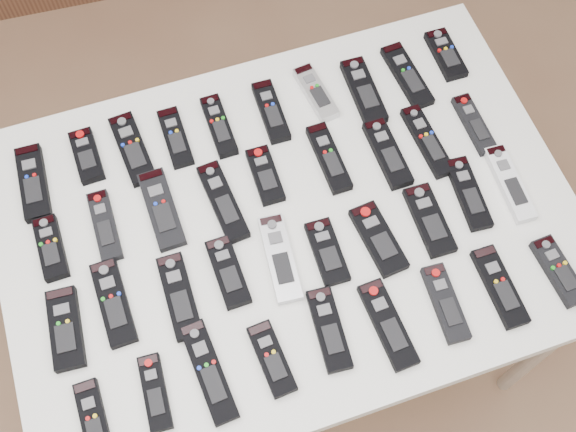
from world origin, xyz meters
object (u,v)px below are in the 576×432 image
object	(u,v)px
remote_33	(329,329)
remote_35	(445,303)
remote_23	(280,258)
remote_29	(94,423)
remote_19	(66,329)
remote_31	(209,372)
remote_7	(364,91)
remote_15	(329,158)
remote_14	(265,175)
remote_32	(272,359)
remote_22	(228,272)
remote_21	(179,296)
remote_34	(388,324)
remote_17	(427,141)
remote_8	(407,76)
remote_26	(429,220)
remote_18	(474,124)
remote_10	(51,248)
remote_4	(219,126)
remote_11	(105,226)
remote_5	(271,112)
remote_13	(223,202)
remote_1	(87,156)
remote_28	(510,183)
remote_36	(500,287)
remote_25	(378,239)
remote_2	(133,149)
table	(288,231)
remote_27	(468,193)
remote_6	(316,93)
remote_24	(327,252)
remote_16	(388,153)
remote_37	(559,271)
remote_30	(155,393)
remote_0	(33,183)
remote_9	(446,55)
remote_3	(175,138)

from	to	relation	value
remote_33	remote_35	bearing A→B (deg)	-1.26
remote_23	remote_29	distance (m)	0.49
remote_19	remote_31	bearing A→B (deg)	-31.14
remote_7	remote_15	world-z (taller)	same
remote_14	remote_32	size ratio (longest dim) A/B	0.93
remote_15	remote_22	world-z (taller)	same
remote_21	remote_34	xyz separation A→B (m)	(0.38, -0.19, 0.00)
remote_15	remote_17	size ratio (longest dim) A/B	0.92
remote_8	remote_26	bearing A→B (deg)	-109.58
remote_18	remote_10	bearing A→B (deg)	179.55
remote_22	remote_4	bearing A→B (deg)	75.35
remote_21	remote_11	bearing A→B (deg)	119.21
remote_5	remote_13	xyz separation A→B (m)	(-0.17, -0.19, 0.00)
remote_1	remote_19	distance (m)	0.41
remote_21	remote_28	distance (m)	0.77
remote_4	remote_22	xyz separation A→B (m)	(-0.08, -0.36, 0.00)
remote_36	remote_25	bearing A→B (deg)	137.60
remote_14	remote_2	bearing A→B (deg)	149.41
remote_22	remote_35	world-z (taller)	same
remote_21	remote_22	distance (m)	0.11
remote_1	remote_15	bearing A→B (deg)	-20.81
remote_19	remote_28	distance (m)	1.00
remote_10	remote_33	xyz separation A→B (m)	(0.50, -0.36, -0.00)
table	remote_18	world-z (taller)	remote_18
remote_1	remote_8	size ratio (longest dim) A/B	0.72
remote_18	remote_19	distance (m)	1.01
remote_27	remote_26	bearing A→B (deg)	-158.50
remote_2	remote_6	xyz separation A→B (m)	(0.45, 0.01, 0.00)
remote_24	remote_32	xyz separation A→B (m)	(-0.18, -0.18, 0.00)
remote_4	remote_35	world-z (taller)	same
remote_31	remote_16	bearing A→B (deg)	29.58
remote_1	remote_35	world-z (taller)	same
remote_15	remote_19	bearing A→B (deg)	-163.20
remote_21	remote_37	world-z (taller)	remote_37
remote_13	remote_34	distance (m)	0.44
remote_7	remote_5	bearing A→B (deg)	177.48
remote_1	remote_36	world-z (taller)	remote_1
remote_14	remote_29	size ratio (longest dim) A/B	0.86
table	remote_37	bearing A→B (deg)	-31.25
remote_14	remote_30	distance (m)	0.53
remote_31	remote_14	bearing A→B (deg)	53.71
remote_0	remote_9	xyz separation A→B (m)	(1.02, 0.03, -0.00)
remote_1	remote_14	world-z (taller)	remote_1
remote_19	remote_22	xyz separation A→B (m)	(0.35, 0.01, -0.00)
remote_1	remote_10	xyz separation A→B (m)	(-0.12, -0.20, 0.00)
remote_15	remote_34	size ratio (longest dim) A/B	0.93
remote_24	remote_5	bearing A→B (deg)	91.97
remote_16	remote_23	distance (m)	0.35
remote_10	remote_3	bearing A→B (deg)	29.07
remote_25	remote_15	bearing A→B (deg)	92.48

